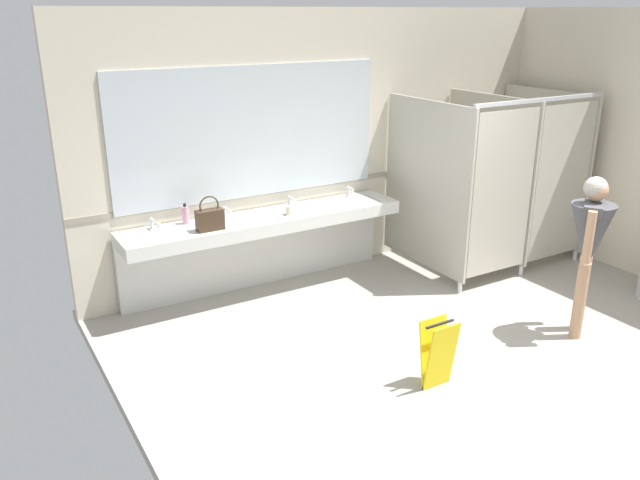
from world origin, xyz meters
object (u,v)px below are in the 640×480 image
object	(u,v)px
wet_floor_sign	(438,353)
person_standing	(589,238)
handbag	(210,219)
soap_dispenser	(185,215)
paper_cup	(289,211)

from	to	relation	value
wet_floor_sign	person_standing	bearing A→B (deg)	0.81
person_standing	wet_floor_sign	xyz separation A→B (m)	(-1.78, -0.03, -0.67)
handbag	soap_dispenser	bearing A→B (deg)	114.42
handbag	paper_cup	xyz separation A→B (m)	(0.91, 0.04, -0.07)
person_standing	handbag	distance (m)	3.62
person_standing	soap_dispenser	world-z (taller)	person_standing
person_standing	paper_cup	bearing A→B (deg)	129.70
handbag	soap_dispenser	world-z (taller)	handbag
person_standing	paper_cup	xyz separation A→B (m)	(-1.91, 2.30, -0.04)
paper_cup	person_standing	bearing A→B (deg)	-50.30
paper_cup	wet_floor_sign	size ratio (longest dim) A/B	0.17
soap_dispenser	paper_cup	size ratio (longest dim) A/B	2.22
person_standing	paper_cup	size ratio (longest dim) A/B	15.90
person_standing	soap_dispenser	size ratio (longest dim) A/B	7.16
person_standing	wet_floor_sign	distance (m)	1.90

